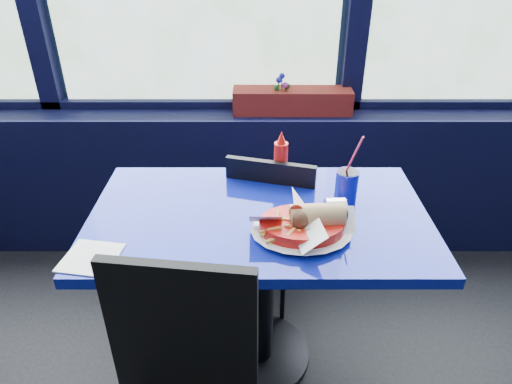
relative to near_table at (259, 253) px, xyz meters
name	(u,v)px	position (x,y,z in m)	size (l,w,h in m)	color
window_sill	(204,180)	(-0.30, 0.87, -0.17)	(5.00, 0.26, 0.80)	black
near_table	(259,253)	(0.00, 0.00, 0.00)	(1.20, 0.70, 0.75)	black
chair_near_back	(262,223)	(0.02, 0.33, -0.08)	(0.47, 0.47, 0.84)	black
planter_box	(292,101)	(0.17, 0.88, 0.29)	(0.60, 0.15, 0.12)	maroon
flower_vase	(281,102)	(0.12, 0.85, 0.29)	(0.11, 0.11, 0.21)	silver
food_basket	(304,224)	(0.15, -0.13, 0.22)	(0.36, 0.36, 0.11)	red
ketchup_bottle	(281,158)	(0.09, 0.25, 0.27)	(0.06, 0.06, 0.21)	red
soda_cup	(346,187)	(0.32, 0.07, 0.25)	(0.08, 0.08, 0.28)	#0D1192
napkin	(91,258)	(-0.52, -0.25, 0.18)	(0.16, 0.16, 0.00)	white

